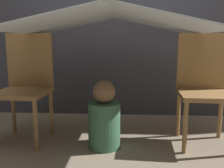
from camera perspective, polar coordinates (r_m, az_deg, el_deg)
name	(u,v)px	position (r m, az deg, el deg)	size (l,w,h in m)	color
ground_plane	(111,149)	(2.09, -0.22, -14.72)	(8.80, 8.80, 0.00)	gray
wall_back	(116,6)	(2.93, 1.00, 17.30)	(7.00, 0.05, 2.50)	#3D3D47
chair_left	(26,82)	(2.33, -19.12, 0.36)	(0.44, 0.44, 0.94)	olive
chair_right	(204,84)	(2.25, 20.25, -0.01)	(0.45, 0.45, 0.94)	olive
sheet_canopy	(112,21)	(2.05, 0.00, 14.11)	(1.54, 1.13, 0.18)	silver
person_front	(104,119)	(2.05, -1.80, -8.00)	(0.26, 0.26, 0.56)	#38664C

